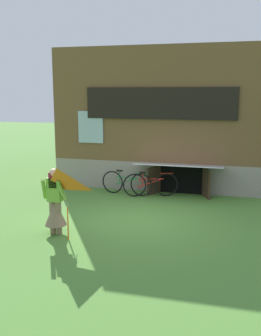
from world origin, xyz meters
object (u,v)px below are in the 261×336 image
kite (57,186)px  bicycle_red (150,184)px  bicycle_green (127,183)px  person (55,207)px

kite → bicycle_red: size_ratio=0.95×
kite → bicycle_green: 4.53m
person → bicycle_red: bearing=93.8°
bicycle_red → kite: bearing=-123.5°
kite → bicycle_red: (1.18, 4.41, -0.92)m
kite → bicycle_red: kite is taller
kite → person: bearing=122.2°
bicycle_red → bicycle_green: size_ratio=0.97×
kite → bicycle_red: bearing=75.0°
person → bicycle_red: size_ratio=0.92×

